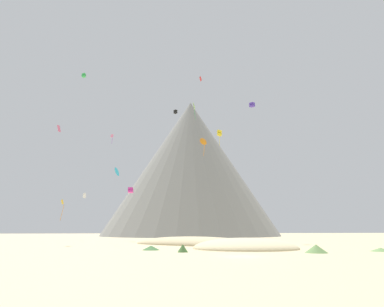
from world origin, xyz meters
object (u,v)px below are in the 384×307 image
object	(u,v)px
kite_black_high	(175,112)
kite_magenta_low	(131,190)
bush_low_patch	(151,248)
kite_lime_high	(194,106)
bush_far_left	(381,250)
bush_far_right	(316,249)
kite_pink_mid	(112,137)
bush_scatter_east	(183,248)
kite_green_high	(84,75)
kite_gold_low	(62,206)
kite_orange_mid	(204,141)
kite_red_high	(201,79)
kite_white_low	(84,195)
kite_rainbow_mid	(59,129)
kite_indigo_high	(252,105)
rock_massif	(188,171)
kite_cyan_low	(116,172)
kite_yellow_high	(219,133)

from	to	relation	value
kite_black_high	kite_magenta_low	distance (m)	22.72
bush_low_patch	kite_lime_high	bearing A→B (deg)	72.06
bush_far_left	bush_far_right	world-z (taller)	bush_far_right
bush_far_left	kite_pink_mid	distance (m)	61.83
bush_scatter_east	kite_lime_high	xyz separation A→B (m)	(8.41, 41.95, 34.04)
kite_green_high	kite_gold_low	size ratio (longest dim) A/B	0.21
kite_black_high	kite_orange_mid	bearing A→B (deg)	71.84
kite_orange_mid	kite_gold_low	bearing A→B (deg)	132.63
bush_far_right	kite_red_high	world-z (taller)	kite_red_high
kite_black_high	kite_white_low	size ratio (longest dim) A/B	0.66
kite_white_low	kite_rainbow_mid	bearing A→B (deg)	25.54
bush_far_left	kite_magenta_low	size ratio (longest dim) A/B	1.80
bush_far_right	kite_lime_high	world-z (taller)	kite_lime_high
kite_pink_mid	kite_rainbow_mid	xyz separation A→B (m)	(-7.33, -22.39, -4.89)
kite_black_high	kite_white_low	xyz separation A→B (m)	(-22.88, 12.07, -20.49)
kite_indigo_high	bush_far_right	bearing A→B (deg)	136.63
kite_orange_mid	rock_massif	bearing A→B (deg)	62.57
bush_scatter_east	bush_far_right	size ratio (longest dim) A/B	0.49
bush_scatter_east	kite_black_high	size ratio (longest dim) A/B	1.25
kite_cyan_low	kite_magenta_low	bearing A→B (deg)	-165.08
kite_magenta_low	bush_far_right	bearing A→B (deg)	123.58
kite_gold_low	kite_white_low	world-z (taller)	kite_white_low
bush_scatter_east	kite_green_high	xyz separation A→B (m)	(-19.72, 38.68, 39.23)
kite_black_high	kite_lime_high	bearing A→B (deg)	164.79
bush_far_left	kite_black_high	distance (m)	56.88
kite_white_low	kite_indigo_high	bearing A→B (deg)	92.07
rock_massif	kite_orange_mid	xyz separation A→B (m)	(-7.61, -74.80, -6.60)
kite_gold_low	kite_yellow_high	bearing A→B (deg)	-74.32
kite_gold_low	kite_rainbow_mid	size ratio (longest dim) A/B	3.92
bush_scatter_east	kite_green_high	size ratio (longest dim) A/B	1.25
bush_far_left	bush_far_right	distance (m)	9.43
kite_pink_mid	rock_massif	bearing A→B (deg)	-33.11
kite_lime_high	kite_yellow_high	size ratio (longest dim) A/B	1.00
bush_low_patch	rock_massif	distance (m)	101.80
kite_pink_mid	kite_green_high	world-z (taller)	kite_green_high
kite_red_high	kite_magenta_low	distance (m)	33.28
kite_pink_mid	kite_yellow_high	xyz separation A→B (m)	(29.22, 8.27, 4.66)
kite_indigo_high	kite_cyan_low	bearing A→B (deg)	75.64
bush_far_left	kite_white_low	bearing A→B (deg)	129.22
kite_black_high	kite_cyan_low	bearing A→B (deg)	15.52
kite_green_high	kite_indigo_high	size ratio (longest dim) A/B	0.71
bush_far_right	kite_gold_low	xyz separation A→B (m)	(-37.97, 44.71, 7.54)
kite_green_high	kite_yellow_high	xyz separation A→B (m)	(36.60, 10.41, -10.16)
bush_far_left	kite_yellow_high	xyz separation A→B (m)	(-7.66, 51.34, 29.31)
kite_lime_high	kite_rainbow_mid	bearing A→B (deg)	140.05
kite_gold_low	kite_green_high	bearing A→B (deg)	-124.43
kite_pink_mid	kite_orange_mid	size ratio (longest dim) A/B	0.61
kite_green_high	kite_magenta_low	world-z (taller)	kite_green_high
bush_far_right	kite_red_high	size ratio (longest dim) A/B	2.20
kite_lime_high	bush_low_patch	bearing A→B (deg)	172.16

